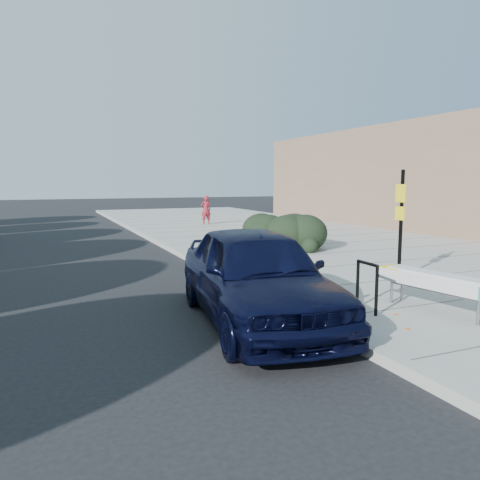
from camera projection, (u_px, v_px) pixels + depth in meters
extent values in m
plane|color=black|center=(264.00, 300.00, 9.61)|extent=(120.00, 120.00, 0.00)
cube|color=gray|center=(345.00, 249.00, 16.35)|extent=(11.20, 50.00, 0.15)
cube|color=#9E9E99|center=(192.00, 259.00, 14.16)|extent=(0.22, 50.00, 0.17)
cylinder|color=gray|center=(478.00, 313.00, 7.40)|extent=(0.05, 0.05, 0.42)
cylinder|color=gray|center=(392.00, 292.00, 8.81)|extent=(0.05, 0.05, 0.42)
cylinder|color=gray|center=(402.00, 290.00, 8.97)|extent=(0.05, 0.05, 0.42)
cylinder|color=gray|center=(432.00, 291.00, 8.08)|extent=(0.32, 1.67, 0.04)
cylinder|color=gray|center=(442.00, 289.00, 8.24)|extent=(0.32, 1.67, 0.04)
cube|color=#B2B2B2|center=(437.00, 282.00, 8.14)|extent=(0.81, 2.26, 0.23)
cube|color=yellow|center=(396.00, 267.00, 8.86)|extent=(0.52, 0.51, 0.02)
cylinder|color=black|center=(377.00, 291.00, 7.92)|extent=(0.06, 0.06, 0.86)
cylinder|color=black|center=(358.00, 284.00, 8.43)|extent=(0.06, 0.06, 0.86)
cylinder|color=black|center=(368.00, 263.00, 8.12)|extent=(0.09, 0.56, 0.06)
cube|color=black|center=(401.00, 225.00, 10.80)|extent=(0.06, 0.06, 2.54)
cube|color=yellow|center=(401.00, 193.00, 10.68)|extent=(0.05, 0.29, 0.41)
cube|color=yellow|center=(400.00, 213.00, 10.74)|extent=(0.05, 0.27, 0.31)
ellipsoid|color=black|center=(279.00, 227.00, 16.45)|extent=(2.55, 3.93, 1.36)
imported|color=black|center=(256.00, 275.00, 8.01)|extent=(2.57, 5.11, 1.67)
imported|color=maroon|center=(206.00, 210.00, 24.83)|extent=(0.57, 0.39, 1.52)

